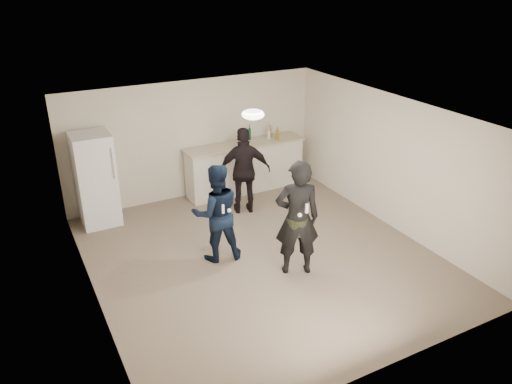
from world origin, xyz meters
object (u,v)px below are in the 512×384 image
man (216,213)px  woman (297,218)px  counter (245,168)px  spectator (245,171)px  fridge (96,180)px  shaker (236,142)px

man → woman: bearing=145.5°
woman → counter: bearing=-80.0°
spectator → fridge: bearing=1.4°
fridge → woman: 4.06m
counter → man: (-1.69, -2.33, 0.33)m
counter → spectator: spectator is taller
man → woman: size_ratio=0.88×
fridge → man: bearing=-56.5°
shaker → woman: 3.29m
counter → fridge: 3.21m
counter → fridge: fridge is taller
counter → fridge: (-3.19, -0.07, 0.38)m
counter → woman: (-0.73, -3.30, 0.44)m
fridge → man: size_ratio=1.06×
shaker → man: bearing=-122.7°
woman → spectator: (0.25, 2.35, -0.08)m
counter → man: man is taller
counter → fridge: size_ratio=1.44×
fridge → counter: bearing=1.3°
man → woman: 1.37m
fridge → woman: size_ratio=0.93×
fridge → woman: (2.45, -3.23, 0.07)m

